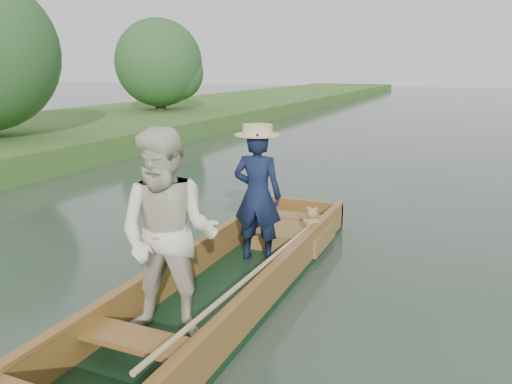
% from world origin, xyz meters
% --- Properties ---
extents(ground, '(120.00, 120.00, 0.00)m').
position_xyz_m(ground, '(0.00, 0.00, 0.00)').
color(ground, '#283D30').
rests_on(ground, ground).
extents(trees_far, '(22.11, 12.85, 4.60)m').
position_xyz_m(trees_far, '(-2.60, 6.64, 2.54)').
color(trees_far, '#47331E').
rests_on(trees_far, ground).
extents(punt, '(1.15, 5.00, 1.86)m').
position_xyz_m(punt, '(-0.01, -0.25, 0.62)').
color(punt, black).
rests_on(punt, ground).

